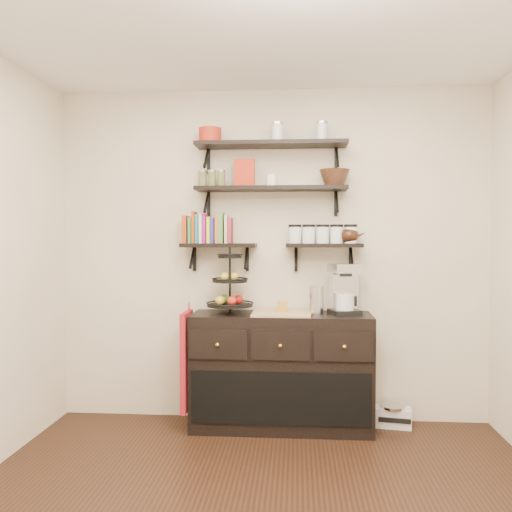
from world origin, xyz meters
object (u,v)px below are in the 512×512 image
(coffee_maker, at_px, (344,290))
(sideboard, at_px, (281,371))
(radio, at_px, (393,416))
(fruit_stand, at_px, (230,290))

(coffee_maker, bearing_deg, sideboard, 163.96)
(sideboard, distance_m, coffee_maker, 0.80)
(sideboard, distance_m, radio, 0.96)
(sideboard, xyz_separation_m, coffee_maker, (0.49, 0.03, 0.64))
(sideboard, relative_size, radio, 4.59)
(coffee_maker, bearing_deg, radio, -10.50)
(coffee_maker, distance_m, radio, 1.08)
(coffee_maker, height_order, radio, coffee_maker)
(sideboard, xyz_separation_m, fruit_stand, (-0.40, 0.00, 0.63))
(fruit_stand, xyz_separation_m, radio, (1.28, 0.08, -1.00))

